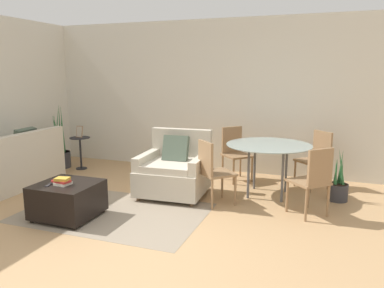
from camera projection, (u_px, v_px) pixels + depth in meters
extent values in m
plane|color=tan|center=(129.00, 248.00, 3.92)|extent=(20.00, 20.00, 0.00)
cube|color=beige|center=(220.00, 97.00, 6.84)|extent=(12.00, 0.06, 2.75)
cube|color=gray|center=(114.00, 212.00, 4.91)|extent=(2.36, 1.55, 0.00)
cube|color=beige|center=(89.00, 228.00, 4.40)|extent=(2.32, 0.05, 0.00)
cube|color=beige|center=(100.00, 222.00, 4.60)|extent=(2.32, 0.05, 0.00)
cube|color=beige|center=(109.00, 215.00, 4.81)|extent=(2.32, 0.05, 0.00)
cube|color=beige|center=(118.00, 209.00, 5.01)|extent=(2.32, 0.05, 0.00)
cube|color=beige|center=(127.00, 204.00, 5.22)|extent=(2.32, 0.05, 0.00)
cube|color=beige|center=(134.00, 199.00, 5.42)|extent=(2.32, 0.05, 0.00)
cube|color=beige|center=(2.00, 176.00, 5.86)|extent=(0.87, 1.94, 0.43)
cube|color=beige|center=(17.00, 150.00, 5.66)|extent=(0.14, 1.94, 0.46)
cube|color=beige|center=(41.00, 144.00, 6.64)|extent=(0.80, 0.12, 0.26)
cube|color=#4C5B4C|center=(24.00, 141.00, 6.15)|extent=(0.19, 0.40, 0.41)
cube|color=beige|center=(173.00, 180.00, 5.58)|extent=(1.01, 0.98, 0.36)
cube|color=beige|center=(172.00, 165.00, 5.50)|extent=(0.76, 0.85, 0.10)
cube|color=beige|center=(182.00, 145.00, 5.87)|extent=(0.96, 0.17, 0.53)
cube|color=beige|center=(147.00, 159.00, 5.64)|extent=(0.17, 0.86, 0.20)
cube|color=beige|center=(200.00, 163.00, 5.40)|extent=(0.17, 0.86, 0.20)
cylinder|color=brown|center=(138.00, 198.00, 5.37)|extent=(0.05, 0.05, 0.06)
cylinder|color=brown|center=(191.00, 204.00, 5.14)|extent=(0.05, 0.05, 0.06)
cylinder|color=brown|center=(158.00, 184.00, 6.09)|extent=(0.05, 0.05, 0.06)
cylinder|color=brown|center=(206.00, 188.00, 5.86)|extent=(0.05, 0.05, 0.06)
cube|color=#4C5B4C|center=(176.00, 148.00, 5.60)|extent=(0.39, 0.23, 0.40)
cube|color=black|center=(68.00, 199.00, 4.71)|extent=(0.73, 0.70, 0.41)
cylinder|color=black|center=(32.00, 221.00, 4.58)|extent=(0.04, 0.04, 0.04)
cylinder|color=black|center=(75.00, 228.00, 4.37)|extent=(0.04, 0.04, 0.04)
cylinder|color=black|center=(64.00, 205.00, 5.13)|extent=(0.04, 0.04, 0.04)
cylinder|color=black|center=(103.00, 211.00, 4.92)|extent=(0.04, 0.04, 0.04)
cube|color=beige|center=(63.00, 183.00, 4.61)|extent=(0.19, 0.17, 0.03)
cube|color=#B72D28|center=(61.00, 181.00, 4.60)|extent=(0.24, 0.16, 0.03)
cube|color=gold|center=(62.00, 179.00, 4.59)|extent=(0.18, 0.15, 0.03)
cube|color=#333338|center=(49.00, 185.00, 4.60)|extent=(0.09, 0.16, 0.01)
cylinder|color=#333338|center=(60.00, 160.00, 7.22)|extent=(0.40, 0.40, 0.31)
cylinder|color=black|center=(60.00, 152.00, 7.20)|extent=(0.36, 0.36, 0.02)
cone|color=#286033|center=(62.00, 128.00, 7.06)|extent=(0.05, 0.08, 0.93)
cone|color=#286033|center=(60.00, 128.00, 7.13)|extent=(0.11, 0.08, 0.93)
cone|color=#286033|center=(61.00, 134.00, 7.21)|extent=(0.10, 0.05, 0.66)
cone|color=#286033|center=(57.00, 128.00, 7.14)|extent=(0.10, 0.18, 0.91)
cone|color=#286033|center=(55.00, 133.00, 7.12)|extent=(0.07, 0.09, 0.75)
cone|color=#286033|center=(56.00, 134.00, 7.08)|extent=(0.16, 0.07, 0.73)
cone|color=#286033|center=(58.00, 134.00, 7.04)|extent=(0.14, 0.10, 0.74)
cylinder|color=black|center=(80.00, 138.00, 7.02)|extent=(0.37, 0.37, 0.02)
cylinder|color=black|center=(81.00, 153.00, 7.08)|extent=(0.04, 0.04, 0.58)
cylinder|color=black|center=(82.00, 168.00, 7.14)|extent=(0.21, 0.21, 0.02)
cube|color=#8C6647|center=(79.00, 132.00, 7.00)|extent=(0.14, 0.06, 0.21)
cube|color=#B2A893|center=(79.00, 132.00, 7.00)|extent=(0.11, 0.04, 0.19)
cube|color=#8C6647|center=(80.00, 134.00, 7.03)|extent=(0.02, 0.04, 0.10)
cylinder|color=#8C9E99|center=(269.00, 145.00, 5.47)|extent=(1.24, 1.24, 0.01)
cylinder|color=#59595B|center=(248.00, 173.00, 5.40)|extent=(0.04, 0.04, 0.76)
cylinder|color=#59595B|center=(283.00, 176.00, 5.24)|extent=(0.04, 0.04, 0.76)
cylinder|color=#59595B|center=(255.00, 165.00, 5.85)|extent=(0.04, 0.04, 0.76)
cylinder|color=#59595B|center=(286.00, 168.00, 5.69)|extent=(0.04, 0.04, 0.76)
cube|color=#93704C|center=(218.00, 173.00, 5.18)|extent=(0.59, 0.59, 0.03)
cube|color=#93704C|center=(206.00, 158.00, 5.06)|extent=(0.29, 0.29, 0.45)
cylinder|color=#93704C|center=(235.00, 191.00, 5.14)|extent=(0.03, 0.03, 0.42)
cylinder|color=#93704C|center=(222.00, 184.00, 5.46)|extent=(0.03, 0.03, 0.42)
cylinder|color=#93704C|center=(212.00, 194.00, 4.99)|extent=(0.03, 0.03, 0.42)
cylinder|color=#93704C|center=(200.00, 187.00, 5.31)|extent=(0.03, 0.03, 0.42)
cube|color=#93704C|center=(308.00, 182.00, 4.78)|extent=(0.59, 0.59, 0.03)
cube|color=#93704C|center=(320.00, 167.00, 4.56)|extent=(0.29, 0.29, 0.45)
cylinder|color=#93704C|center=(308.00, 193.00, 5.06)|extent=(0.03, 0.03, 0.42)
cylinder|color=#93704C|center=(287.00, 196.00, 4.91)|extent=(0.03, 0.03, 0.42)
cylinder|color=#93704C|center=(328.00, 201.00, 4.74)|extent=(0.03, 0.03, 0.42)
cylinder|color=#93704C|center=(306.00, 205.00, 4.59)|extent=(0.03, 0.03, 0.42)
cube|color=#93704C|center=(237.00, 155.00, 6.29)|extent=(0.59, 0.59, 0.03)
cube|color=#93704C|center=(232.00, 140.00, 6.42)|extent=(0.29, 0.29, 0.45)
cylinder|color=#93704C|center=(234.00, 172.00, 6.10)|extent=(0.03, 0.03, 0.42)
cylinder|color=#93704C|center=(252.00, 170.00, 6.25)|extent=(0.03, 0.03, 0.42)
cylinder|color=#93704C|center=(223.00, 167.00, 6.42)|extent=(0.03, 0.03, 0.42)
cylinder|color=#93704C|center=(240.00, 165.00, 6.57)|extent=(0.03, 0.03, 0.42)
cube|color=#93704C|center=(312.00, 161.00, 5.89)|extent=(0.59, 0.59, 0.03)
cube|color=#93704C|center=(322.00, 145.00, 5.92)|extent=(0.29, 0.29, 0.45)
cylinder|color=#93704C|center=(295.00, 173.00, 6.02)|extent=(0.03, 0.03, 0.42)
cylinder|color=#93704C|center=(311.00, 179.00, 5.70)|extent=(0.03, 0.03, 0.42)
cylinder|color=#93704C|center=(312.00, 171.00, 6.17)|extent=(0.03, 0.03, 0.42)
cylinder|color=#93704C|center=(328.00, 176.00, 5.85)|extent=(0.03, 0.03, 0.42)
cylinder|color=#333338|center=(338.00, 192.00, 5.36)|extent=(0.28, 0.28, 0.25)
cylinder|color=black|center=(338.00, 184.00, 5.34)|extent=(0.26, 0.26, 0.02)
cone|color=#286033|center=(342.00, 172.00, 5.29)|extent=(0.05, 0.09, 0.37)
cone|color=#286033|center=(341.00, 167.00, 5.32)|extent=(0.08, 0.06, 0.50)
cone|color=#286033|center=(336.00, 171.00, 5.35)|extent=(0.06, 0.07, 0.37)
cone|color=#286033|center=(336.00, 172.00, 5.29)|extent=(0.06, 0.06, 0.37)
cone|color=#286033|center=(341.00, 167.00, 5.24)|extent=(0.13, 0.07, 0.52)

